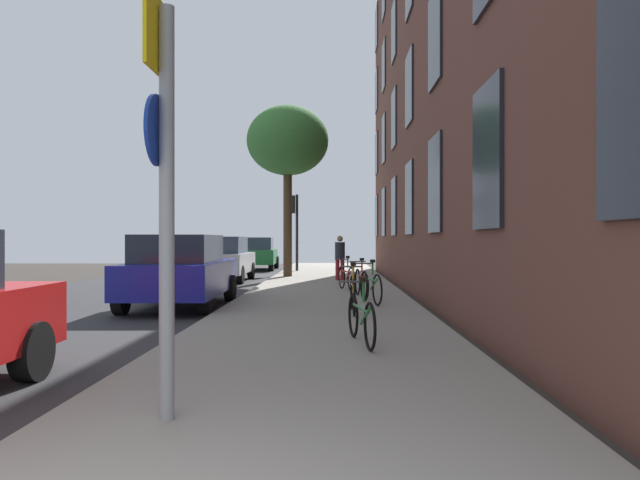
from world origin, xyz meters
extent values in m
plane|color=#332D28|center=(-2.40, 15.00, 0.00)|extent=(41.80, 41.80, 0.00)
cube|color=#2D2D30|center=(-4.50, 15.00, 0.01)|extent=(7.00, 38.00, 0.01)
cube|color=gray|center=(1.10, 15.00, 0.06)|extent=(4.20, 38.00, 0.12)
cube|color=brown|center=(3.70, 14.50, 6.56)|extent=(0.50, 27.00, 13.12)
cube|color=#1E232D|center=(3.42, 6.17, 2.67)|extent=(0.06, 1.44, 1.99)
cube|color=#1E232D|center=(3.42, 10.33, 2.67)|extent=(0.06, 1.44, 1.99)
cube|color=#1E232D|center=(3.42, 14.50, 2.67)|extent=(0.06, 1.44, 1.99)
cube|color=#1E232D|center=(3.42, 18.67, 2.67)|extent=(0.06, 1.44, 1.99)
cube|color=#1E232D|center=(3.42, 22.83, 2.67)|extent=(0.06, 1.44, 1.99)
cube|color=#1E232D|center=(3.42, 27.00, 2.67)|extent=(0.06, 1.44, 1.99)
cube|color=#1E232D|center=(3.42, 10.33, 5.70)|extent=(0.06, 1.44, 1.99)
cube|color=#1E232D|center=(3.42, 14.50, 5.70)|extent=(0.06, 1.44, 1.99)
cube|color=#1E232D|center=(3.42, 18.67, 5.70)|extent=(0.06, 1.44, 1.99)
cube|color=#1E232D|center=(3.42, 22.83, 5.70)|extent=(0.06, 1.44, 1.99)
cube|color=#1E232D|center=(3.42, 27.00, 5.70)|extent=(0.06, 1.44, 1.99)
cube|color=#1E232D|center=(3.42, 18.67, 8.73)|extent=(0.06, 1.44, 1.99)
cube|color=#1E232D|center=(3.42, 22.83, 8.73)|extent=(0.06, 1.44, 1.99)
cube|color=#1E232D|center=(3.42, 27.00, 8.73)|extent=(0.06, 1.44, 1.99)
cube|color=#1E232D|center=(3.42, 27.00, 11.76)|extent=(0.06, 1.44, 1.99)
cylinder|color=gray|center=(0.02, 2.64, 1.74)|extent=(0.12, 0.12, 3.24)
cube|color=yellow|center=(-0.06, 2.64, 3.13)|extent=(0.03, 0.60, 0.60)
cylinder|color=#14339E|center=(-0.06, 2.64, 2.38)|extent=(0.03, 0.56, 0.56)
cylinder|color=black|center=(-0.31, 24.93, 1.84)|extent=(0.12, 0.12, 3.44)
cube|color=black|center=(-0.49, 24.93, 3.11)|extent=(0.20, 0.24, 0.80)
sphere|color=#4B0707|center=(-0.60, 24.93, 3.37)|extent=(0.16, 0.16, 0.16)
sphere|color=#523707|center=(-0.60, 24.93, 3.11)|extent=(0.16, 0.16, 0.16)
sphere|color=green|center=(-0.60, 24.93, 2.85)|extent=(0.16, 0.16, 0.16)
cylinder|color=#4C3823|center=(-0.43, 20.93, 2.26)|extent=(0.33, 0.33, 4.27)
ellipsoid|color=#387533|center=(-0.43, 20.93, 5.34)|extent=(3.14, 3.14, 2.67)
torus|color=black|center=(1.62, 6.62, 0.43)|extent=(0.14, 0.62, 0.62)
torus|color=black|center=(1.79, 5.54, 0.43)|extent=(0.14, 0.62, 0.62)
cylinder|color=#267233|center=(1.70, 6.08, 0.60)|extent=(0.19, 0.93, 0.04)
cylinder|color=#267233|center=(1.75, 5.81, 0.52)|extent=(0.13, 0.56, 0.30)
cylinder|color=#267233|center=(1.73, 5.92, 0.84)|extent=(0.04, 0.04, 0.28)
cube|color=black|center=(1.73, 5.92, 1.00)|extent=(0.10, 0.24, 0.06)
cylinder|color=#4C4C4C|center=(1.62, 6.62, 0.92)|extent=(0.42, 0.10, 0.03)
torus|color=black|center=(1.70, 10.01, 0.46)|extent=(0.05, 0.69, 0.69)
torus|color=black|center=(1.71, 8.98, 0.46)|extent=(0.05, 0.69, 0.69)
cylinder|color=#C68C19|center=(1.70, 9.50, 0.65)|extent=(0.05, 0.87, 0.04)
cylinder|color=#C68C19|center=(1.71, 9.24, 0.57)|extent=(0.05, 0.53, 0.29)
cylinder|color=#C68C19|center=(1.71, 9.34, 0.91)|extent=(0.04, 0.04, 0.28)
cube|color=black|center=(1.71, 9.34, 1.07)|extent=(0.10, 0.24, 0.06)
cylinder|color=#4C4C4C|center=(1.70, 10.01, 0.99)|extent=(0.42, 0.03, 0.03)
torus|color=black|center=(2.04, 11.68, 0.46)|extent=(0.19, 0.67, 0.68)
torus|color=black|center=(2.26, 10.70, 0.46)|extent=(0.19, 0.67, 0.68)
cylinder|color=#267233|center=(2.15, 11.19, 0.65)|extent=(0.23, 0.84, 0.04)
cylinder|color=#267233|center=(2.21, 10.94, 0.56)|extent=(0.16, 0.51, 0.28)
cylinder|color=#267233|center=(2.18, 11.04, 0.90)|extent=(0.04, 0.04, 0.28)
cube|color=black|center=(2.18, 11.04, 1.06)|extent=(0.10, 0.24, 0.06)
cylinder|color=#4C4C4C|center=(2.04, 11.68, 0.98)|extent=(0.42, 0.12, 0.03)
torus|color=black|center=(1.94, 13.15, 0.45)|extent=(0.12, 0.67, 0.67)
torus|color=black|center=(2.07, 12.18, 0.45)|extent=(0.12, 0.67, 0.67)
cylinder|color=#B21E1E|center=(2.00, 12.66, 0.64)|extent=(0.15, 0.83, 0.04)
cylinder|color=#B21E1E|center=(2.03, 12.42, 0.55)|extent=(0.11, 0.51, 0.27)
cylinder|color=#B21E1E|center=(2.02, 12.52, 0.89)|extent=(0.04, 0.04, 0.28)
cube|color=black|center=(2.02, 12.52, 1.05)|extent=(0.10, 0.24, 0.06)
cylinder|color=#4C4C4C|center=(1.94, 13.15, 0.97)|extent=(0.42, 0.08, 0.03)
torus|color=black|center=(1.57, 15.13, 0.45)|extent=(0.20, 0.65, 0.67)
torus|color=black|center=(1.81, 14.19, 0.45)|extent=(0.20, 0.65, 0.67)
cylinder|color=#B21E1E|center=(1.69, 14.66, 0.64)|extent=(0.25, 0.81, 0.04)
cylinder|color=#B21E1E|center=(1.75, 14.43, 0.55)|extent=(0.17, 0.50, 0.27)
cylinder|color=#B21E1E|center=(1.73, 14.52, 0.89)|extent=(0.04, 0.04, 0.28)
cube|color=black|center=(1.73, 14.52, 1.05)|extent=(0.10, 0.24, 0.06)
cylinder|color=#4C4C4C|center=(1.57, 15.13, 0.97)|extent=(0.41, 0.13, 0.03)
cylinder|color=maroon|center=(1.47, 18.76, 0.50)|extent=(0.14, 0.14, 0.75)
cylinder|color=maroon|center=(1.64, 18.76, 0.50)|extent=(0.14, 0.14, 0.75)
cylinder|color=#26262D|center=(1.56, 18.76, 1.16)|extent=(0.35, 0.35, 0.56)
sphere|color=#936B4C|center=(1.56, 18.76, 1.56)|extent=(0.20, 0.20, 0.20)
cylinder|color=black|center=(-1.90, 4.32, 0.33)|extent=(0.22, 0.64, 0.64)
cube|color=navy|center=(-2.09, 11.33, 0.68)|extent=(2.01, 4.42, 0.70)
cube|color=#1E232D|center=(-2.09, 11.11, 1.33)|extent=(1.65, 2.49, 0.60)
cylinder|color=black|center=(-2.95, 12.73, 0.33)|extent=(0.22, 0.64, 0.64)
cylinder|color=black|center=(-1.23, 12.73, 0.33)|extent=(0.22, 0.64, 0.64)
cylinder|color=black|center=(-2.95, 9.93, 0.33)|extent=(0.22, 0.64, 0.64)
cylinder|color=black|center=(-1.23, 9.93, 0.33)|extent=(0.22, 0.64, 0.64)
cube|color=silver|center=(-2.71, 19.67, 0.68)|extent=(1.90, 4.24, 0.70)
cube|color=#2D3847|center=(-2.71, 19.46, 1.33)|extent=(1.59, 2.38, 0.60)
cylinder|color=black|center=(-3.56, 21.02, 0.33)|extent=(0.22, 0.64, 0.64)
cylinder|color=black|center=(-1.85, 21.02, 0.33)|extent=(0.22, 0.64, 0.64)
cylinder|color=black|center=(-3.56, 18.31, 0.33)|extent=(0.22, 0.64, 0.64)
cylinder|color=black|center=(-1.85, 18.31, 0.33)|extent=(0.22, 0.64, 0.64)
cube|color=#19662D|center=(-2.50, 28.00, 0.68)|extent=(2.04, 4.26, 0.70)
cube|color=#2D3847|center=(-2.50, 27.79, 1.33)|extent=(1.66, 2.41, 0.60)
cylinder|color=black|center=(-3.34, 29.34, 0.33)|extent=(0.22, 0.64, 0.64)
cylinder|color=black|center=(-1.66, 29.34, 0.33)|extent=(0.22, 0.64, 0.64)
cylinder|color=black|center=(-3.34, 26.66, 0.33)|extent=(0.22, 0.64, 0.64)
cylinder|color=black|center=(-1.66, 26.66, 0.33)|extent=(0.22, 0.64, 0.64)
camera|label=1|loc=(1.33, -2.02, 1.53)|focal=33.62mm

